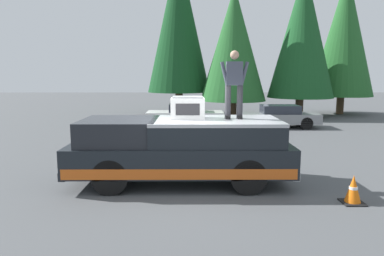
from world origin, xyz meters
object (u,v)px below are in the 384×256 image
Objects in this scene: pickup_truck at (181,150)px; traffic_cone at (353,190)px; parked_car_grey at (278,116)px; parked_car_white at (185,115)px; compressor_unit at (188,108)px; person_on_truck_bed at (234,83)px.

traffic_cone is (-1.47, -3.76, -0.58)m from pickup_truck.
parked_car_white is (0.85, 4.82, 0.00)m from parked_car_grey.
compressor_unit is 4.26m from traffic_cone.
parked_car_grey is 11.12m from traffic_cone.
person_on_truck_bed reaches higher than traffic_cone.
parked_car_white is (10.30, 0.17, -1.35)m from compressor_unit.
parked_car_white is (10.45, -0.01, -0.29)m from pickup_truck.
parked_car_white is 6.61× the size of traffic_cone.
compressor_unit is 0.50× the size of person_on_truck_bed.
compressor_unit reaches higher than parked_car_grey.
parked_car_white is (10.34, 1.33, -1.97)m from person_on_truck_bed.
pickup_truck is 2.15m from person_on_truck_bed.
parked_car_grey is 1.00× the size of parked_car_white.
parked_car_white is at bearing 17.46° from traffic_cone.
traffic_cone is at bearing -162.54° from parked_car_white.
parked_car_white is at bearing -0.04° from pickup_truck.
parked_car_grey is 4.90m from parked_car_white.
compressor_unit is at bearing -49.79° from pickup_truck.
parked_car_grey is at bearing -20.19° from person_on_truck_bed.
parked_car_grey is (9.60, -4.83, -0.29)m from pickup_truck.
traffic_cone is (-1.58, -2.42, -2.26)m from person_on_truck_bed.
pickup_truck is at bearing 68.60° from traffic_cone.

